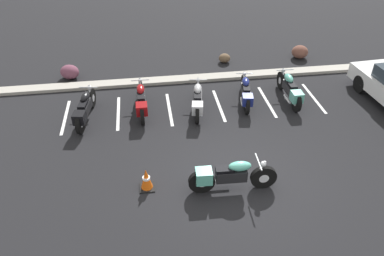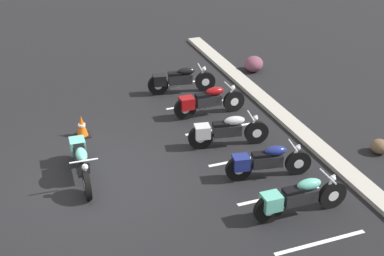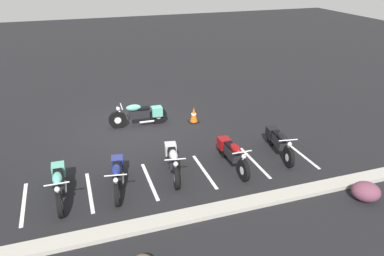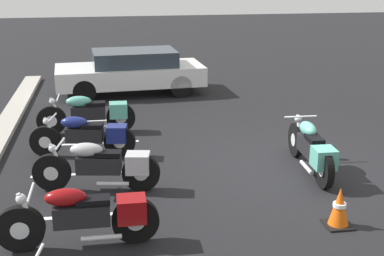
% 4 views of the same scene
% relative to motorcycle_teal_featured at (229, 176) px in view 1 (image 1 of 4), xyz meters
% --- Properties ---
extents(ground, '(60.00, 60.00, 0.00)m').
position_rel_motorcycle_teal_featured_xyz_m(ground, '(0.32, 0.27, -0.48)').
color(ground, black).
extents(motorcycle_teal_featured, '(2.29, 0.64, 0.90)m').
position_rel_motorcycle_teal_featured_xyz_m(motorcycle_teal_featured, '(0.00, 0.00, 0.00)').
color(motorcycle_teal_featured, black).
rests_on(motorcycle_teal_featured, ground).
extents(parked_bike_0, '(0.73, 2.20, 0.87)m').
position_rel_motorcycle_teal_featured_xyz_m(parked_bike_0, '(-3.91, 3.80, -0.02)').
color(parked_bike_0, black).
rests_on(parked_bike_0, ground).
extents(parked_bike_1, '(0.62, 2.22, 0.87)m').
position_rel_motorcycle_teal_featured_xyz_m(parked_bike_1, '(-2.07, 4.04, -0.01)').
color(parked_bike_1, black).
rests_on(parked_bike_1, ground).
extents(parked_bike_2, '(0.74, 2.18, 0.86)m').
position_rel_motorcycle_teal_featured_xyz_m(parked_bike_2, '(-0.20, 3.83, -0.02)').
color(parked_bike_2, black).
rests_on(parked_bike_2, ground).
extents(parked_bike_3, '(0.71, 2.12, 0.84)m').
position_rel_motorcycle_teal_featured_xyz_m(parked_bike_3, '(1.54, 4.12, -0.03)').
color(parked_bike_3, black).
rests_on(parked_bike_3, ground).
extents(parked_bike_4, '(0.63, 2.23, 0.88)m').
position_rel_motorcycle_teal_featured_xyz_m(parked_bike_4, '(3.14, 4.08, -0.01)').
color(parked_bike_4, black).
rests_on(parked_bike_4, ground).
extents(concrete_curb, '(18.00, 0.50, 0.12)m').
position_rel_motorcycle_teal_featured_xyz_m(concrete_curb, '(0.32, 6.11, -0.42)').
color(concrete_curb, '#A8A399').
rests_on(concrete_curb, ground).
extents(landscape_rock_0, '(1.01, 1.00, 0.54)m').
position_rel_motorcycle_teal_featured_xyz_m(landscape_rock_0, '(-4.79, 6.94, -0.21)').
color(landscape_rock_0, brown).
rests_on(landscape_rock_0, ground).
extents(landscape_rock_1, '(0.80, 0.77, 0.55)m').
position_rel_motorcycle_teal_featured_xyz_m(landscape_rock_1, '(4.86, 7.48, -0.20)').
color(landscape_rock_1, brown).
rests_on(landscape_rock_1, ground).
extents(landscape_rock_2, '(0.56, 0.53, 0.38)m').
position_rel_motorcycle_teal_featured_xyz_m(landscape_rock_2, '(1.54, 7.50, -0.29)').
color(landscape_rock_2, brown).
rests_on(landscape_rock_2, ground).
extents(traffic_cone, '(0.40, 0.40, 0.62)m').
position_rel_motorcycle_teal_featured_xyz_m(traffic_cone, '(-2.07, 0.36, -0.19)').
color(traffic_cone, black).
rests_on(traffic_cone, ground).
extents(stall_line_0, '(0.10, 2.10, 0.00)m').
position_rel_motorcycle_teal_featured_xyz_m(stall_line_0, '(-4.64, 4.11, -0.48)').
color(stall_line_0, white).
rests_on(stall_line_0, ground).
extents(stall_line_1, '(0.10, 2.10, 0.00)m').
position_rel_motorcycle_teal_featured_xyz_m(stall_line_1, '(-2.89, 4.11, -0.48)').
color(stall_line_1, white).
rests_on(stall_line_1, ground).
extents(stall_line_2, '(0.10, 2.10, 0.00)m').
position_rel_motorcycle_teal_featured_xyz_m(stall_line_2, '(-1.14, 4.11, -0.48)').
color(stall_line_2, white).
rests_on(stall_line_2, ground).
extents(stall_line_3, '(0.10, 2.10, 0.00)m').
position_rel_motorcycle_teal_featured_xyz_m(stall_line_3, '(0.61, 4.11, -0.48)').
color(stall_line_3, white).
rests_on(stall_line_3, ground).
extents(stall_line_4, '(0.10, 2.10, 0.00)m').
position_rel_motorcycle_teal_featured_xyz_m(stall_line_4, '(2.36, 4.11, -0.48)').
color(stall_line_4, white).
rests_on(stall_line_4, ground).
extents(stall_line_5, '(0.10, 2.10, 0.00)m').
position_rel_motorcycle_teal_featured_xyz_m(stall_line_5, '(4.11, 4.11, -0.48)').
color(stall_line_5, white).
rests_on(stall_line_5, ground).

